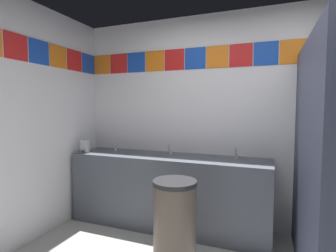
# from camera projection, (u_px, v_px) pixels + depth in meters

# --- Properties ---
(wall_back) EXTENTS (4.31, 0.09, 2.54)m
(wall_back) POSITION_uv_depth(u_px,v_px,m) (252.00, 121.00, 3.02)
(wall_back) COLOR silver
(wall_back) RESTS_ON ground_plane
(vanity_counter) EXTENTS (2.35, 0.56, 0.86)m
(vanity_counter) POSITION_uv_depth(u_px,v_px,m) (167.00, 190.00, 3.12)
(vanity_counter) COLOR #4C515B
(vanity_counter) RESTS_ON ground_plane
(faucet_left) EXTENTS (0.04, 0.10, 0.14)m
(faucet_left) POSITION_uv_depth(u_px,v_px,m) (115.00, 147.00, 3.45)
(faucet_left) COLOR silver
(faucet_left) RESTS_ON vanity_counter
(faucet_center) EXTENTS (0.04, 0.10, 0.14)m
(faucet_center) POSITION_uv_depth(u_px,v_px,m) (170.00, 150.00, 3.17)
(faucet_center) COLOR silver
(faucet_center) RESTS_ON vanity_counter
(faucet_right) EXTENTS (0.04, 0.10, 0.14)m
(faucet_right) POSITION_uv_depth(u_px,v_px,m) (236.00, 154.00, 2.89)
(faucet_right) COLOR silver
(faucet_right) RESTS_ON vanity_counter
(soap_dispenser) EXTENTS (0.09, 0.09, 0.16)m
(soap_dispenser) POSITION_uv_depth(u_px,v_px,m) (85.00, 146.00, 3.32)
(soap_dispenser) COLOR #B7BABF
(soap_dispenser) RESTS_ON vanity_counter
(stall_divider) EXTENTS (0.92, 1.54, 1.98)m
(stall_divider) POSITION_uv_depth(u_px,v_px,m) (336.00, 171.00, 1.82)
(stall_divider) COLOR #33384C
(stall_divider) RESTS_ON ground_plane
(trash_bin) EXTENTS (0.39, 0.39, 0.79)m
(trash_bin) POSITION_uv_depth(u_px,v_px,m) (175.00, 223.00, 2.33)
(trash_bin) COLOR brown
(trash_bin) RESTS_ON ground_plane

